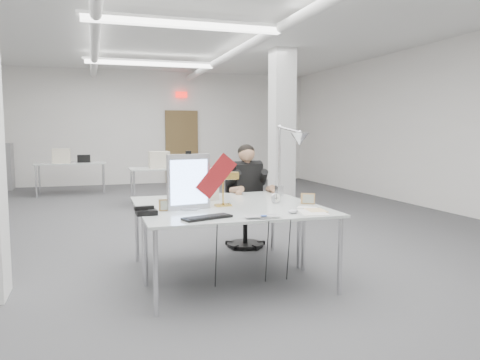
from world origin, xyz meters
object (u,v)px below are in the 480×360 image
at_px(beige_monitor, 196,184).
at_px(monitor, 189,182).
at_px(office_chair, 245,203).
at_px(architect_lamp, 288,158).
at_px(laptop, 264,218).
at_px(seated_person, 247,179).
at_px(bankers_lamp, 223,188).
at_px(desk_main, 240,213).
at_px(desk_phone, 146,212).

bearing_deg(beige_monitor, monitor, -130.87).
bearing_deg(office_chair, beige_monitor, -150.46).
distance_m(office_chair, architect_lamp, 1.14).
bearing_deg(monitor, laptop, -63.57).
bearing_deg(seated_person, beige_monitor, -152.55).
xyz_separation_m(bankers_lamp, architect_lamp, (0.82, 0.27, 0.27)).
bearing_deg(desk_main, laptop, -77.03).
relative_size(desk_main, architect_lamp, 1.97).
relative_size(bankers_lamp, beige_monitor, 0.99).
distance_m(office_chair, bankers_lamp, 1.40).
bearing_deg(office_chair, seated_person, -101.62).
bearing_deg(desk_main, bankers_lamp, 97.74).
bearing_deg(beige_monitor, architect_lamp, -35.47).
relative_size(desk_phone, beige_monitor, 0.50).
height_order(monitor, bankers_lamp, monitor).
bearing_deg(seated_person, desk_main, -122.05).
relative_size(monitor, bankers_lamp, 1.46).
height_order(desk_phone, architect_lamp, architect_lamp).
relative_size(bankers_lamp, architect_lamp, 0.40).
height_order(desk_main, monitor, monitor).
xyz_separation_m(laptop, desk_phone, (-0.94, 0.52, 0.01)).
height_order(office_chair, desk_phone, office_chair).
height_order(office_chair, architect_lamp, architect_lamp).
distance_m(desk_phone, architect_lamp, 1.76).
bearing_deg(beige_monitor, office_chair, 18.77).
bearing_deg(laptop, architect_lamp, 63.68).
distance_m(desk_main, seated_person, 1.66).
bearing_deg(beige_monitor, laptop, -98.69).
relative_size(monitor, desk_phone, 2.90).
bearing_deg(monitor, desk_phone, -168.13).
height_order(office_chair, bankers_lamp, office_chair).
bearing_deg(beige_monitor, desk_main, -98.37).
bearing_deg(seated_person, desk_phone, -146.74).
xyz_separation_m(office_chair, laptop, (-0.49, -1.99, 0.19)).
distance_m(desk_main, beige_monitor, 0.94).
distance_m(seated_person, beige_monitor, 1.03).
relative_size(office_chair, architect_lamp, 1.27).
height_order(laptop, bankers_lamp, bankers_lamp).
height_order(desk_main, beige_monitor, beige_monitor).
xyz_separation_m(desk_main, laptop, (0.09, -0.39, 0.02)).
bearing_deg(architect_lamp, bankers_lamp, -156.07).
bearing_deg(monitor, office_chair, 42.16).
relative_size(office_chair, monitor, 2.18).
relative_size(office_chair, seated_person, 1.22).
distance_m(laptop, beige_monitor, 1.34).
bearing_deg(seated_person, office_chair, 78.38).
distance_m(office_chair, desk_phone, 2.06).
bearing_deg(bankers_lamp, monitor, -154.66).
distance_m(bankers_lamp, architect_lamp, 0.91).
height_order(bankers_lamp, beige_monitor, bankers_lamp).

